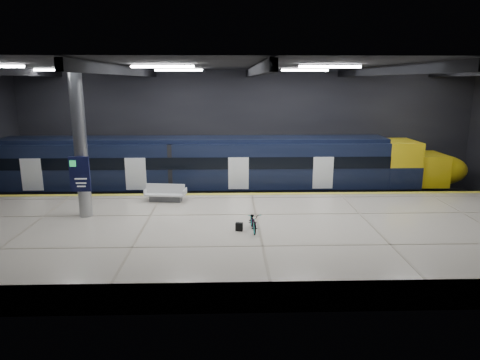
{
  "coord_description": "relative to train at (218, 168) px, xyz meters",
  "views": [
    {
      "loc": [
        -1.32,
        -20.43,
        7.31
      ],
      "look_at": [
        -0.68,
        1.5,
        2.2
      ],
      "focal_mm": 32.0,
      "sensor_mm": 36.0,
      "label": 1
    }
  ],
  "objects": [
    {
      "name": "info_column",
      "position": [
        -6.1,
        -6.52,
        2.4
      ],
      "size": [
        0.9,
        0.78,
        6.9
      ],
      "color": "#9EA0A5",
      "rests_on": "platform"
    },
    {
      "name": "bench",
      "position": [
        -2.7,
        -4.08,
        -0.63
      ],
      "size": [
        2.21,
        1.12,
        0.94
      ],
      "rotation": [
        0.0,
        0.0,
        -0.12
      ],
      "color": "#595B60",
      "rests_on": "platform"
    },
    {
      "name": "safety_strip",
      "position": [
        1.9,
        -2.75,
        -0.95
      ],
      "size": [
        30.0,
        0.4,
        0.01
      ],
      "primitive_type": "cube",
      "color": "gold",
      "rests_on": "platform"
    },
    {
      "name": "train",
      "position": [
        0.0,
        0.0,
        0.0
      ],
      "size": [
        29.4,
        2.84,
        3.79
      ],
      "color": "black",
      "rests_on": "ground"
    },
    {
      "name": "bicycle",
      "position": [
        1.65,
        -8.76,
        -0.54
      ],
      "size": [
        0.65,
        1.62,
        0.83
      ],
      "primitive_type": "imported",
      "rotation": [
        0.0,
        0.0,
        0.06
      ],
      "color": "#99999E",
      "rests_on": "platform"
    },
    {
      "name": "ground",
      "position": [
        1.9,
        -5.5,
        -2.06
      ],
      "size": [
        30.0,
        30.0,
        0.0
      ],
      "primitive_type": "plane",
      "color": "black",
      "rests_on": "ground"
    },
    {
      "name": "room_shell",
      "position": [
        1.9,
        -5.49,
        3.66
      ],
      "size": [
        30.1,
        16.1,
        8.05
      ],
      "color": "black",
      "rests_on": "ground"
    },
    {
      "name": "platform",
      "position": [
        1.9,
        -8.0,
        -1.51
      ],
      "size": [
        30.0,
        11.0,
        1.1
      ],
      "primitive_type": "cube",
      "color": "beige",
      "rests_on": "ground"
    },
    {
      "name": "pannier_bag",
      "position": [
        1.05,
        -8.76,
        -0.78
      ],
      "size": [
        0.33,
        0.24,
        0.35
      ],
      "primitive_type": "cube",
      "rotation": [
        0.0,
        0.0,
        -0.22
      ],
      "color": "black",
      "rests_on": "platform"
    },
    {
      "name": "rails",
      "position": [
        1.9,
        0.0,
        -1.98
      ],
      "size": [
        30.0,
        1.52,
        0.16
      ],
      "color": "gray",
      "rests_on": "ground"
    }
  ]
}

